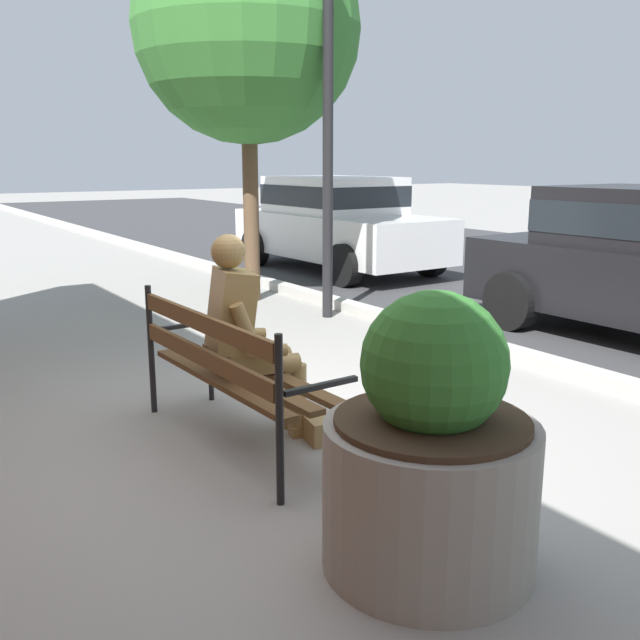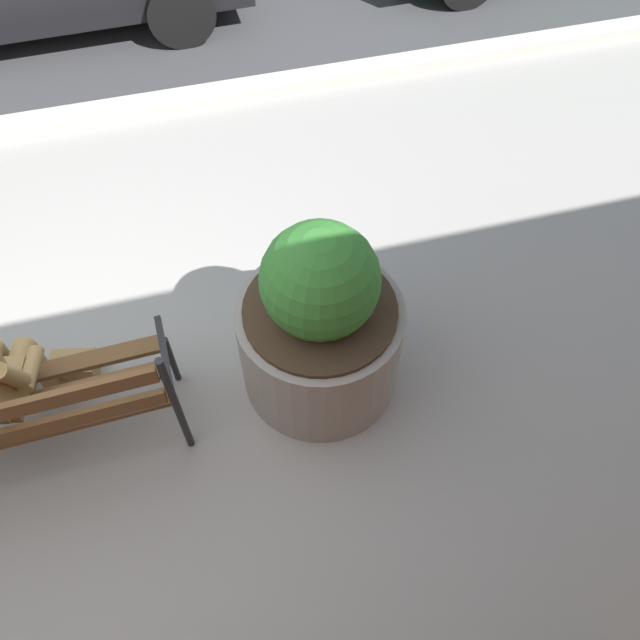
{
  "view_description": "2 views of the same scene",
  "coord_description": "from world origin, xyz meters",
  "views": [
    {
      "loc": [
        3.91,
        -2.1,
        1.82
      ],
      "look_at": [
        -0.02,
        0.5,
        0.75
      ],
      "focal_mm": 39.54,
      "sensor_mm": 36.0,
      "label": 1
    },
    {
      "loc": [
        1.21,
        -2.1,
        3.58
      ],
      "look_at": [
        1.74,
        -0.08,
        0.6
      ],
      "focal_mm": 36.12,
      "sensor_mm": 36.0,
      "label": 2
    }
  ],
  "objects": [
    {
      "name": "park_bench",
      "position": [
        -0.01,
        -0.21,
        0.54
      ],
      "size": [
        1.82,
        0.58,
        0.95
      ],
      "color": "brown",
      "rests_on": "ground"
    },
    {
      "name": "curb_stone",
      "position": [
        0.0,
        2.9,
        0.06
      ],
      "size": [
        60.0,
        0.2,
        0.12
      ],
      "primitive_type": "cube",
      "color": "#B2AFA8",
      "rests_on": "ground"
    },
    {
      "name": "ground_plane",
      "position": [
        0.0,
        0.0,
        0.0
      ],
      "size": [
        80.0,
        80.0,
        0.0
      ],
      "primitive_type": "plane",
      "color": "gray"
    },
    {
      "name": "lamp_post",
      "position": [
        -2.88,
        2.5,
        2.55
      ],
      "size": [
        0.32,
        0.32,
        3.9
      ],
      "color": "black",
      "rests_on": "ground"
    },
    {
      "name": "street_tree_near_bench",
      "position": [
        -4.3,
        2.26,
        3.41
      ],
      "size": [
        2.82,
        2.82,
        4.83
      ],
      "color": "brown",
      "rests_on": "ground"
    },
    {
      "name": "parked_car_white",
      "position": [
        -5.84,
        4.69,
        0.84
      ],
      "size": [
        4.13,
        1.99,
        1.56
      ],
      "color": "silver",
      "rests_on": "ground"
    },
    {
      "name": "bronze_statue_seated",
      "position": [
        -0.03,
        -0.0,
        0.67
      ],
      "size": [
        0.75,
        0.8,
        1.37
      ],
      "color": "olive",
      "rests_on": "ground"
    },
    {
      "name": "concrete_planter",
      "position": [
        1.74,
        -0.08,
        0.53
      ],
      "size": [
        0.97,
        0.97,
        1.28
      ],
      "color": "gray",
      "rests_on": "ground"
    }
  ]
}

